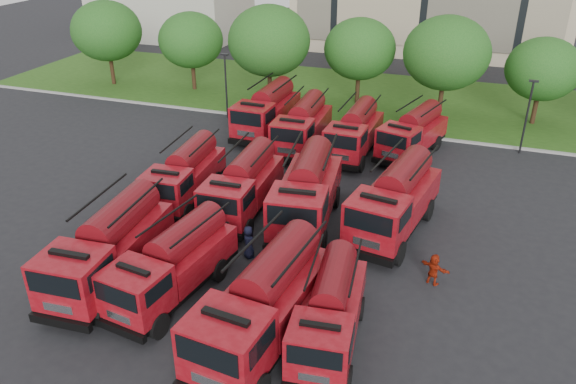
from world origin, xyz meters
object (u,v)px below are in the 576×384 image
Objects in this scene: fire_truck_4 at (185,174)px; fire_truck_8 at (267,111)px; firefighter_3 at (353,291)px; fire_truck_6 at (307,191)px; fire_truck_10 at (355,132)px; fire_truck_2 at (263,303)px; fire_truck_9 at (303,126)px; firefighter_2 at (343,306)px; firefighter_5 at (432,283)px; fire_truck_11 at (413,133)px; fire_truck_1 at (173,264)px; fire_truck_7 at (395,200)px; fire_truck_3 at (329,311)px; firefighter_4 at (249,257)px; fire_truck_5 at (243,185)px; fire_truck_0 at (109,247)px.

fire_truck_8 reaches higher than fire_truck_4.
firefighter_3 is at bearing -29.71° from fire_truck_4.
fire_truck_10 is (0.27, 9.79, -0.19)m from fire_truck_6.
fire_truck_9 is at bearing 109.70° from fire_truck_2.
fire_truck_4 is at bearing 43.73° from firefighter_2.
fire_truck_2 is 5.23× the size of firefighter_3.
firefighter_2 is 1.04× the size of firefighter_5.
fire_truck_10 is at bearing -145.55° from fire_truck_11.
fire_truck_1 reaches higher than fire_truck_11.
fire_truck_4 is 11.86m from fire_truck_7.
fire_truck_8 reaches higher than fire_truck_9.
fire_truck_3 is at bearing 2.73° from fire_truck_1.
firefighter_2 is 0.94× the size of firefighter_4.
firefighter_3 is at bearing -65.91° from fire_truck_9.
fire_truck_3 is at bearing -51.96° from fire_truck_5.
fire_truck_8 is at bearing 102.79° from fire_truck_5.
fire_truck_6 is at bearing -5.95° from fire_truck_4.
fire_truck_8 is at bearing 116.91° from fire_truck_2.
fire_truck_0 reaches higher than fire_truck_4.
fire_truck_6 is 9.80m from fire_truck_10.
fire_truck_2 is at bearing 69.19° from firefighter_5.
fire_truck_8 is 19.84m from firefighter_3.
firefighter_2 is (3.62, -6.33, -1.82)m from fire_truck_6.
fire_truck_6 reaches higher than fire_truck_2.
fire_truck_2 is 1.10× the size of fire_truck_9.
fire_truck_5 is (3.04, 7.85, -0.12)m from fire_truck_0.
fire_truck_3 is at bearing 46.11° from firefighter_3.
firefighter_4 is at bearing -94.20° from fire_truck_11.
fire_truck_7 reaches higher than fire_truck_5.
fire_truck_5 is at bearing -93.03° from fire_truck_9.
fire_truck_5 is at bearing -108.28° from fire_truck_11.
fire_truck_6 is at bearing 46.41° from fire_truck_0.
fire_truck_8 is 20.78m from firefighter_2.
firefighter_5 is (3.41, 5.15, -1.46)m from fire_truck_3.
fire_truck_9 is 4.71× the size of firefighter_2.
fire_truck_2 is 8.49m from firefighter_5.
firefighter_5 is at bearing -48.65° from fire_truck_7.
firefighter_2 is at bearing -76.40° from fire_truck_10.
fire_truck_7 is 10.43m from fire_truck_11.
fire_truck_2 is at bearing -9.01° from fire_truck_1.
fire_truck_5 is (-4.82, 9.27, -0.17)m from fire_truck_2.
fire_truck_6 reaches higher than fire_truck_9.
fire_truck_4 is 12.47m from firefighter_3.
fire_truck_5 is (-7.19, 8.48, 0.18)m from fire_truck_3.
fire_truck_9 is at bearing -104.74° from firefighter_3.
fire_truck_0 is 10.95m from firefighter_3.
fire_truck_5 reaches higher than fire_truck_10.
fire_truck_6 is at bearing -1.03° from fire_truck_5.
fire_truck_6 is 5.46× the size of firefighter_5.
fire_truck_1 is at bearing -92.15° from fire_truck_9.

